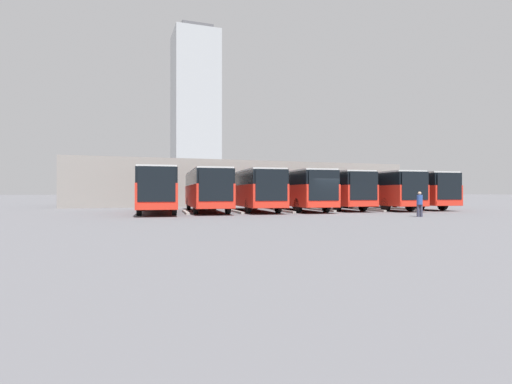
{
  "coord_description": "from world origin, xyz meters",
  "views": [
    {
      "loc": [
        14.33,
        24.92,
        1.5
      ],
      "look_at": [
        3.53,
        -5.8,
        1.56
      ],
      "focal_mm": 28.0,
      "sensor_mm": 36.0,
      "label": 1
    }
  ],
  "objects_px": {
    "bus_0": "(406,190)",
    "bus_2": "(331,189)",
    "bus_5": "(206,189)",
    "pedestrian": "(420,203)",
    "bus_4": "(252,189)",
    "bus_1": "(375,189)",
    "bus_6": "(157,189)",
    "bus_3": "(296,189)"
  },
  "relations": [
    {
      "from": "bus_1",
      "to": "bus_0",
      "type": "bearing_deg",
      "value": -167.23
    },
    {
      "from": "bus_0",
      "to": "bus_4",
      "type": "height_order",
      "value": "same"
    },
    {
      "from": "bus_0",
      "to": "bus_6",
      "type": "height_order",
      "value": "same"
    },
    {
      "from": "bus_5",
      "to": "pedestrian",
      "type": "distance_m",
      "value": 15.62
    },
    {
      "from": "bus_0",
      "to": "bus_1",
      "type": "relative_size",
      "value": 1.0
    },
    {
      "from": "bus_4",
      "to": "bus_5",
      "type": "xyz_separation_m",
      "value": [
        3.8,
        -0.11,
        0.0
      ]
    },
    {
      "from": "bus_1",
      "to": "bus_2",
      "type": "relative_size",
      "value": 1.0
    },
    {
      "from": "bus_0",
      "to": "bus_2",
      "type": "bearing_deg",
      "value": 1.24
    },
    {
      "from": "bus_0",
      "to": "bus_3",
      "type": "xyz_separation_m",
      "value": [
        11.41,
        0.16,
        0.0
      ]
    },
    {
      "from": "pedestrian",
      "to": "bus_5",
      "type": "bearing_deg",
      "value": 158.07
    },
    {
      "from": "bus_4",
      "to": "bus_6",
      "type": "relative_size",
      "value": 1.0
    },
    {
      "from": "bus_4",
      "to": "bus_1",
      "type": "bearing_deg",
      "value": -177.34
    },
    {
      "from": "bus_3",
      "to": "bus_2",
      "type": "bearing_deg",
      "value": -162.59
    },
    {
      "from": "pedestrian",
      "to": "bus_2",
      "type": "bearing_deg",
      "value": 111.07
    },
    {
      "from": "bus_5",
      "to": "pedestrian",
      "type": "bearing_deg",
      "value": 141.54
    },
    {
      "from": "bus_5",
      "to": "bus_0",
      "type": "bearing_deg",
      "value": -175.0
    },
    {
      "from": "bus_0",
      "to": "bus_5",
      "type": "relative_size",
      "value": 1.0
    },
    {
      "from": "bus_4",
      "to": "pedestrian",
      "type": "height_order",
      "value": "bus_4"
    },
    {
      "from": "bus_4",
      "to": "bus_6",
      "type": "xyz_separation_m",
      "value": [
        7.61,
        0.32,
        0.0
      ]
    },
    {
      "from": "bus_2",
      "to": "bus_1",
      "type": "bearing_deg",
      "value": 170.08
    },
    {
      "from": "bus_0",
      "to": "bus_1",
      "type": "bearing_deg",
      "value": 12.77
    },
    {
      "from": "bus_1",
      "to": "bus_4",
      "type": "xyz_separation_m",
      "value": [
        11.41,
        -0.64,
        0.0
      ]
    },
    {
      "from": "bus_4",
      "to": "bus_0",
      "type": "bearing_deg",
      "value": -174.81
    },
    {
      "from": "bus_6",
      "to": "pedestrian",
      "type": "distance_m",
      "value": 18.28
    },
    {
      "from": "bus_5",
      "to": "bus_4",
      "type": "bearing_deg",
      "value": -175.77
    },
    {
      "from": "bus_2",
      "to": "bus_3",
      "type": "distance_m",
      "value": 3.88
    },
    {
      "from": "bus_2",
      "to": "pedestrian",
      "type": "distance_m",
      "value": 11.27
    },
    {
      "from": "bus_6",
      "to": "pedestrian",
      "type": "height_order",
      "value": "bus_6"
    },
    {
      "from": "bus_5",
      "to": "pedestrian",
      "type": "relative_size",
      "value": 7.54
    },
    {
      "from": "bus_6",
      "to": "bus_1",
      "type": "bearing_deg",
      "value": -175.11
    },
    {
      "from": "pedestrian",
      "to": "bus_0",
      "type": "bearing_deg",
      "value": 75.83
    },
    {
      "from": "bus_3",
      "to": "bus_4",
      "type": "relative_size",
      "value": 1.0
    },
    {
      "from": "bus_2",
      "to": "bus_3",
      "type": "xyz_separation_m",
      "value": [
        3.8,
        0.78,
        0.0
      ]
    },
    {
      "from": "bus_3",
      "to": "bus_1",
      "type": "bearing_deg",
      "value": -176.38
    },
    {
      "from": "bus_4",
      "to": "pedestrian",
      "type": "bearing_deg",
      "value": 130.14
    },
    {
      "from": "bus_3",
      "to": "bus_5",
      "type": "height_order",
      "value": "same"
    },
    {
      "from": "bus_0",
      "to": "pedestrian",
      "type": "xyz_separation_m",
      "value": [
        7.87,
        10.61,
        -0.96
      ]
    },
    {
      "from": "bus_1",
      "to": "bus_5",
      "type": "relative_size",
      "value": 1.0
    },
    {
      "from": "bus_2",
      "to": "bus_4",
      "type": "xyz_separation_m",
      "value": [
        7.61,
        0.43,
        0.0
      ]
    },
    {
      "from": "bus_4",
      "to": "bus_5",
      "type": "relative_size",
      "value": 1.0
    },
    {
      "from": "bus_0",
      "to": "bus_6",
      "type": "relative_size",
      "value": 1.0
    },
    {
      "from": "bus_1",
      "to": "pedestrian",
      "type": "relative_size",
      "value": 7.54
    }
  ]
}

